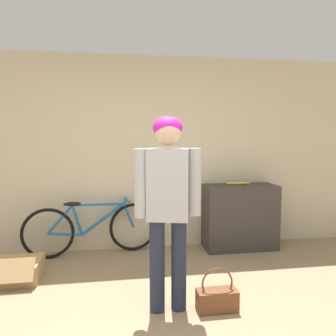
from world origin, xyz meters
name	(u,v)px	position (x,y,z in m)	size (l,w,h in m)	color
wall_back	(140,154)	(0.00, 2.45, 1.30)	(8.00, 0.07, 2.60)	beige
side_shelf	(240,217)	(1.34, 2.19, 0.44)	(0.98, 0.42, 0.88)	#38332D
person	(168,195)	(0.12, 0.77, 1.04)	(0.58, 0.30, 1.71)	#23283D
bicycle	(92,228)	(-0.64, 2.25, 0.35)	(1.73, 0.46, 0.72)	black
banana	(237,183)	(1.32, 2.25, 0.89)	(0.35, 0.09, 0.04)	#EAD64C
handbag	(217,298)	(0.55, 0.68, 0.11)	(0.36, 0.16, 0.39)	brown
cardboard_box	(15,270)	(-1.41, 1.61, 0.11)	(0.53, 0.54, 0.30)	tan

